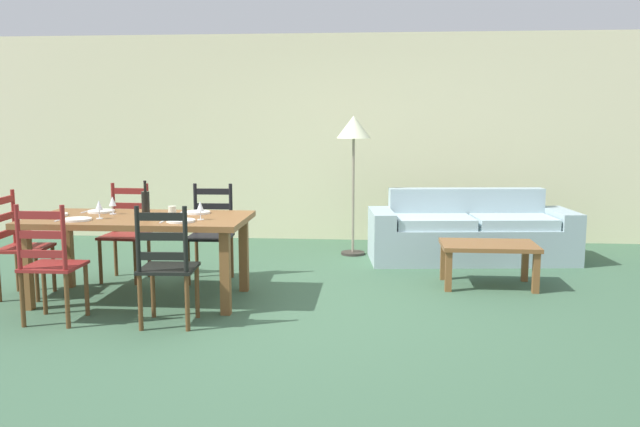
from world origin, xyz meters
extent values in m
cube|color=#3C6045|center=(0.00, 0.00, -0.01)|extent=(9.60, 9.60, 0.02)
cube|color=beige|center=(0.00, 3.30, 1.35)|extent=(9.60, 0.16, 2.70)
cube|color=brown|center=(-1.27, 0.10, 0.72)|extent=(1.90, 0.96, 0.05)
cube|color=brown|center=(-2.12, -0.28, 0.35)|extent=(0.08, 0.08, 0.70)
cube|color=brown|center=(-0.42, -0.28, 0.35)|extent=(0.08, 0.08, 0.70)
cube|color=brown|center=(-2.12, 0.48, 0.35)|extent=(0.08, 0.08, 0.70)
cube|color=brown|center=(-0.42, 0.48, 0.35)|extent=(0.08, 0.08, 0.70)
cube|color=maroon|center=(-1.73, -0.57, 0.45)|extent=(0.42, 0.40, 0.03)
cylinder|color=brown|center=(-1.91, -0.40, 0.22)|extent=(0.04, 0.04, 0.43)
cylinder|color=brown|center=(-1.55, -0.40, 0.22)|extent=(0.04, 0.04, 0.43)
cylinder|color=brown|center=(-1.91, -0.74, 0.22)|extent=(0.04, 0.04, 0.43)
cylinder|color=brown|center=(-1.55, -0.74, 0.22)|extent=(0.04, 0.04, 0.43)
cylinder|color=maroon|center=(-1.91, -0.74, 0.71)|extent=(0.04, 0.04, 0.50)
cylinder|color=maroon|center=(-1.55, -0.74, 0.71)|extent=(0.04, 0.04, 0.50)
cube|color=maroon|center=(-1.73, -0.74, 0.58)|extent=(0.38, 0.03, 0.06)
cube|color=maroon|center=(-1.73, -0.74, 0.73)|extent=(0.38, 0.03, 0.06)
cube|color=maroon|center=(-1.73, -0.74, 0.88)|extent=(0.38, 0.03, 0.06)
cube|color=black|center=(-0.80, -0.57, 0.45)|extent=(0.44, 0.42, 0.03)
cylinder|color=brown|center=(-0.99, -0.41, 0.22)|extent=(0.04, 0.04, 0.43)
cylinder|color=brown|center=(-0.63, -0.39, 0.22)|extent=(0.04, 0.04, 0.43)
cylinder|color=brown|center=(-0.97, -0.75, 0.22)|extent=(0.04, 0.04, 0.43)
cylinder|color=brown|center=(-0.61, -0.73, 0.22)|extent=(0.04, 0.04, 0.43)
cylinder|color=black|center=(-0.97, -0.75, 0.71)|extent=(0.04, 0.04, 0.50)
cylinder|color=black|center=(-0.61, -0.73, 0.71)|extent=(0.04, 0.04, 0.50)
cube|color=black|center=(-0.79, -0.74, 0.58)|extent=(0.38, 0.04, 0.06)
cube|color=black|center=(-0.79, -0.74, 0.73)|extent=(0.38, 0.04, 0.06)
cube|color=black|center=(-0.79, -0.74, 0.88)|extent=(0.38, 0.04, 0.06)
cube|color=maroon|center=(-1.68, 0.78, 0.45)|extent=(0.44, 0.42, 0.03)
cylinder|color=brown|center=(-1.51, 0.61, 0.22)|extent=(0.04, 0.04, 0.43)
cylinder|color=brown|center=(-1.87, 0.62, 0.22)|extent=(0.04, 0.04, 0.43)
cylinder|color=brown|center=(-1.50, 0.94, 0.22)|extent=(0.04, 0.04, 0.43)
cylinder|color=brown|center=(-1.86, 0.96, 0.22)|extent=(0.04, 0.04, 0.43)
cylinder|color=maroon|center=(-1.50, 0.94, 0.71)|extent=(0.04, 0.04, 0.50)
cylinder|color=maroon|center=(-1.86, 0.96, 0.71)|extent=(0.04, 0.04, 0.50)
cube|color=maroon|center=(-1.68, 0.95, 0.58)|extent=(0.38, 0.04, 0.06)
cube|color=maroon|center=(-1.68, 0.95, 0.73)|extent=(0.38, 0.04, 0.06)
cube|color=maroon|center=(-1.68, 0.95, 0.88)|extent=(0.38, 0.04, 0.06)
cube|color=black|center=(-0.83, 0.82, 0.45)|extent=(0.43, 0.41, 0.03)
cylinder|color=brown|center=(-0.64, 0.65, 0.22)|extent=(0.04, 0.04, 0.43)
cylinder|color=brown|center=(-1.00, 0.64, 0.22)|extent=(0.04, 0.04, 0.43)
cylinder|color=brown|center=(-0.65, 0.99, 0.22)|extent=(0.04, 0.04, 0.43)
cylinder|color=brown|center=(-1.01, 0.98, 0.22)|extent=(0.04, 0.04, 0.43)
cylinder|color=black|center=(-0.65, 0.99, 0.71)|extent=(0.04, 0.04, 0.50)
cylinder|color=black|center=(-1.01, 0.98, 0.71)|extent=(0.04, 0.04, 0.50)
cube|color=black|center=(-0.83, 0.99, 0.58)|extent=(0.38, 0.04, 0.06)
cube|color=black|center=(-0.83, 0.99, 0.73)|extent=(0.38, 0.04, 0.06)
cube|color=black|center=(-0.83, 0.99, 0.88)|extent=(0.38, 0.04, 0.06)
cube|color=maroon|center=(-2.35, 0.12, 0.45)|extent=(0.43, 0.45, 0.03)
cylinder|color=brown|center=(-2.19, 0.31, 0.22)|extent=(0.04, 0.04, 0.43)
cylinder|color=brown|center=(-2.16, -0.05, 0.22)|extent=(0.04, 0.04, 0.43)
cylinder|color=brown|center=(-2.53, 0.28, 0.22)|extent=(0.04, 0.04, 0.43)
cylinder|color=maroon|center=(-2.53, 0.28, 0.71)|extent=(0.04, 0.04, 0.50)
cube|color=maroon|center=(-2.52, 0.10, 0.58)|extent=(0.05, 0.38, 0.06)
cube|color=maroon|center=(-2.52, 0.10, 0.73)|extent=(0.05, 0.38, 0.06)
cube|color=maroon|center=(-2.52, 0.10, 0.88)|extent=(0.05, 0.38, 0.06)
cylinder|color=white|center=(-1.72, -0.15, 0.76)|extent=(0.24, 0.24, 0.02)
cube|color=silver|center=(-1.87, -0.15, 0.75)|extent=(0.02, 0.17, 0.01)
cylinder|color=white|center=(-0.82, -0.15, 0.76)|extent=(0.24, 0.24, 0.02)
cube|color=silver|center=(-0.97, -0.15, 0.75)|extent=(0.02, 0.17, 0.01)
cylinder|color=white|center=(-1.72, 0.35, 0.76)|extent=(0.24, 0.24, 0.02)
cube|color=silver|center=(-1.87, 0.35, 0.75)|extent=(0.02, 0.17, 0.01)
cylinder|color=white|center=(-0.82, 0.35, 0.76)|extent=(0.24, 0.24, 0.02)
cube|color=silver|center=(-0.97, 0.35, 0.75)|extent=(0.03, 0.17, 0.01)
cylinder|color=white|center=(-2.05, 0.10, 0.76)|extent=(0.24, 0.24, 0.02)
cube|color=silver|center=(-2.20, 0.10, 0.75)|extent=(0.03, 0.17, 0.01)
cylinder|color=black|center=(-1.22, 0.13, 0.86)|extent=(0.07, 0.07, 0.22)
cylinder|color=black|center=(-1.22, 0.13, 1.01)|extent=(0.02, 0.02, 0.08)
cylinder|color=black|center=(-1.22, 0.13, 1.06)|extent=(0.03, 0.03, 0.02)
cylinder|color=white|center=(-1.57, -0.05, 0.75)|extent=(0.06, 0.06, 0.01)
cylinder|color=white|center=(-1.57, -0.05, 0.79)|extent=(0.01, 0.01, 0.07)
cone|color=white|center=(-1.57, -0.05, 0.87)|extent=(0.06, 0.06, 0.08)
cylinder|color=white|center=(-0.68, -0.04, 0.75)|extent=(0.06, 0.06, 0.01)
cylinder|color=white|center=(-0.68, -0.04, 0.79)|extent=(0.01, 0.01, 0.07)
cone|color=white|center=(-0.68, -0.04, 0.87)|extent=(0.06, 0.06, 0.08)
cylinder|color=white|center=(-1.56, 0.23, 0.75)|extent=(0.06, 0.06, 0.01)
cylinder|color=white|center=(-1.56, 0.23, 0.79)|extent=(0.01, 0.01, 0.07)
cone|color=white|center=(-1.56, 0.23, 0.87)|extent=(0.06, 0.06, 0.08)
cylinder|color=beige|center=(-0.99, 0.16, 0.80)|extent=(0.07, 0.07, 0.09)
cube|color=#9AB2B8|center=(1.89, 2.00, 0.20)|extent=(1.87, 0.98, 0.40)
cube|color=#9AB2B8|center=(1.86, 2.30, 0.40)|extent=(1.81, 0.38, 0.80)
cube|color=#9AB2B8|center=(2.90, 2.10, 0.29)|extent=(0.32, 0.82, 0.58)
cube|color=#9AB2B8|center=(0.87, 1.90, 0.29)|extent=(0.32, 0.82, 0.58)
cube|color=#ADC7CE|center=(2.34, 2.00, 0.46)|extent=(0.92, 0.72, 0.12)
cube|color=#ADC7CE|center=(1.44, 1.91, 0.46)|extent=(0.92, 0.72, 0.12)
cube|color=brown|center=(1.89, 0.85, 0.40)|extent=(0.90, 0.56, 0.04)
cube|color=brown|center=(1.49, 0.62, 0.19)|extent=(0.06, 0.06, 0.38)
cube|color=brown|center=(2.29, 0.62, 0.19)|extent=(0.06, 0.06, 0.38)
cube|color=brown|center=(1.49, 1.08, 0.19)|extent=(0.06, 0.06, 0.38)
cube|color=brown|center=(2.29, 1.08, 0.19)|extent=(0.06, 0.06, 0.38)
cylinder|color=#332D28|center=(0.54, 2.25, 0.01)|extent=(0.28, 0.28, 0.03)
cylinder|color=gray|center=(0.54, 2.25, 0.71)|extent=(0.03, 0.03, 1.35)
cone|color=beige|center=(0.54, 2.25, 1.51)|extent=(0.40, 0.40, 0.26)
camera|label=1|loc=(0.80, -5.47, 1.60)|focal=37.00mm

